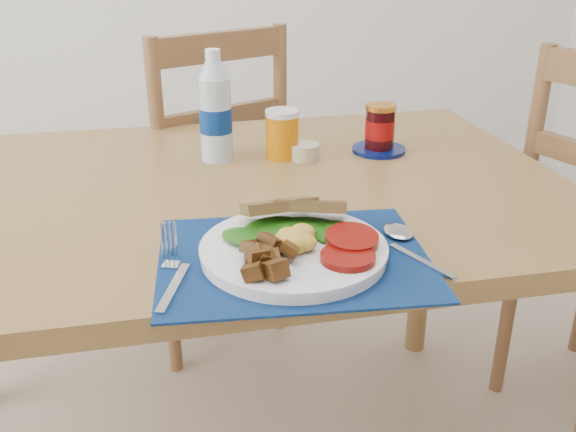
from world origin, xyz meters
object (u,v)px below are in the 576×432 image
at_px(water_bottle, 215,112).
at_px(juice_glass, 282,135).
at_px(jam_on_saucer, 380,131).
at_px(breakfast_plate, 291,246).
at_px(chair_far, 204,159).

distance_m(water_bottle, juice_glass, 0.15).
xyz_separation_m(juice_glass, jam_on_saucer, (0.22, -0.01, -0.00)).
xyz_separation_m(breakfast_plate, water_bottle, (-0.06, 0.49, 0.08)).
bearing_deg(chair_far, breakfast_plate, 69.02).
height_order(chair_far, water_bottle, chair_far).
distance_m(chair_far, juice_glass, 0.53).
bearing_deg(breakfast_plate, chair_far, 96.17).
bearing_deg(juice_glass, water_bottle, 173.36).
relative_size(chair_far, juice_glass, 11.89).
distance_m(breakfast_plate, jam_on_saucer, 0.56).
distance_m(chair_far, water_bottle, 0.53).
bearing_deg(chair_far, jam_on_saucer, 102.51).
height_order(breakfast_plate, jam_on_saucer, jam_on_saucer).
relative_size(juice_glass, jam_on_saucer, 0.83).
distance_m(water_bottle, jam_on_saucer, 0.37).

